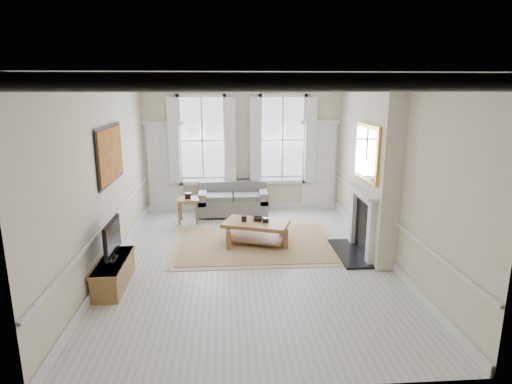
{
  "coord_description": "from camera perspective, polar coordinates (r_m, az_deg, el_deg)",
  "views": [
    {
      "loc": [
        -0.43,
        -7.65,
        3.26
      ],
      "look_at": [
        0.14,
        0.47,
        1.25
      ],
      "focal_mm": 30.0,
      "sensor_mm": 36.0,
      "label": 1
    }
  ],
  "objects": [
    {
      "name": "floor",
      "position": [
        8.33,
        -0.72,
        -9.17
      ],
      "size": [
        7.2,
        7.2,
        0.0
      ],
      "primitive_type": "plane",
      "color": "#B7B5AD",
      "rests_on": "ground"
    },
    {
      "name": "ceiling",
      "position": [
        7.66,
        -0.8,
        14.92
      ],
      "size": [
        7.2,
        7.2,
        0.0
      ],
      "primitive_type": "plane",
      "rotation": [
        3.14,
        0.0,
        0.0
      ],
      "color": "white",
      "rests_on": "back_wall"
    },
    {
      "name": "back_wall",
      "position": [
        11.37,
        -1.79,
        5.98
      ],
      "size": [
        5.2,
        0.0,
        5.2
      ],
      "primitive_type": "plane",
      "rotation": [
        1.57,
        0.0,
        0.0
      ],
      "color": "beige",
      "rests_on": "floor"
    },
    {
      "name": "left_wall",
      "position": [
        8.1,
        -19.45,
        1.98
      ],
      "size": [
        0.0,
        7.2,
        7.2
      ],
      "primitive_type": "plane",
      "rotation": [
        1.57,
        0.0,
        1.57
      ],
      "color": "beige",
      "rests_on": "floor"
    },
    {
      "name": "right_wall",
      "position": [
        8.38,
        17.32,
        2.51
      ],
      "size": [
        0.0,
        7.2,
        7.2
      ],
      "primitive_type": "plane",
      "rotation": [
        1.57,
        0.0,
        -1.57
      ],
      "color": "beige",
      "rests_on": "floor"
    },
    {
      "name": "window_left",
      "position": [
        11.3,
        -7.15,
        6.86
      ],
      "size": [
        1.26,
        0.2,
        2.2
      ],
      "primitive_type": null,
      "color": "#B2BCC6",
      "rests_on": "back_wall"
    },
    {
      "name": "window_right",
      "position": [
        11.38,
        3.54,
        6.99
      ],
      "size": [
        1.26,
        0.2,
        2.2
      ],
      "primitive_type": null,
      "color": "#B2BCC6",
      "rests_on": "back_wall"
    },
    {
      "name": "door_left",
      "position": [
        11.52,
        -12.02,
        3.02
      ],
      "size": [
        0.9,
        0.08,
        2.3
      ],
      "primitive_type": "cube",
      "color": "silver",
      "rests_on": "floor"
    },
    {
      "name": "door_right",
      "position": [
        11.67,
        8.36,
        3.32
      ],
      "size": [
        0.9,
        0.08,
        2.3
      ],
      "primitive_type": "cube",
      "color": "silver",
      "rests_on": "floor"
    },
    {
      "name": "painting",
      "position": [
        8.32,
        -18.84,
        4.77
      ],
      "size": [
        0.05,
        1.66,
        1.06
      ],
      "primitive_type": "cube",
      "color": "#B8781F",
      "rests_on": "left_wall"
    },
    {
      "name": "chimney_breast",
      "position": [
        8.5,
        15.74,
        2.78
      ],
      "size": [
        0.35,
        1.7,
        3.38
      ],
      "primitive_type": "cube",
      "color": "beige",
      "rests_on": "floor"
    },
    {
      "name": "hearth",
      "position": [
        8.83,
        12.4,
        -7.95
      ],
      "size": [
        0.55,
        1.5,
        0.05
      ],
      "primitive_type": "cube",
      "color": "black",
      "rests_on": "floor"
    },
    {
      "name": "fireplace",
      "position": [
        8.66,
        13.91,
        -3.52
      ],
      "size": [
        0.21,
        1.45,
        1.33
      ],
      "color": "silver",
      "rests_on": "floor"
    },
    {
      "name": "mirror",
      "position": [
        8.37,
        14.5,
        5.12
      ],
      "size": [
        0.06,
        1.26,
        1.06
      ],
      "primitive_type": "cube",
      "color": "gold",
      "rests_on": "chimney_breast"
    },
    {
      "name": "sofa",
      "position": [
        11.15,
        -3.07,
        -1.26
      ],
      "size": [
        1.75,
        0.85,
        0.84
      ],
      "color": "slate",
      "rests_on": "floor"
    },
    {
      "name": "side_table",
      "position": [
        10.59,
        -9.02,
        -1.44
      ],
      "size": [
        0.56,
        0.56,
        0.61
      ],
      "rotation": [
        0.0,
        0.0,
        0.14
      ],
      "color": "brown",
      "rests_on": "floor"
    },
    {
      "name": "rug",
      "position": [
        9.16,
        0.01,
        -6.89
      ],
      "size": [
        3.5,
        2.6,
        0.02
      ],
      "primitive_type": "cube",
      "color": "#A38354",
      "rests_on": "floor"
    },
    {
      "name": "coffee_table",
      "position": [
        9.03,
        0.01,
        -4.48
      ],
      "size": [
        1.51,
        1.17,
        0.5
      ],
      "rotation": [
        0.0,
        0.0,
        -0.34
      ],
      "color": "brown",
      "rests_on": "rug"
    },
    {
      "name": "ceramic_pot_a",
      "position": [
        9.02,
        -1.6,
        -3.58
      ],
      "size": [
        0.11,
        0.11,
        0.11
      ],
      "primitive_type": "cylinder",
      "color": "black",
      "rests_on": "coffee_table"
    },
    {
      "name": "ceramic_pot_b",
      "position": [
        8.95,
        1.31,
        -3.77
      ],
      "size": [
        0.13,
        0.13,
        0.09
      ],
      "primitive_type": "cylinder",
      "color": "black",
      "rests_on": "coffee_table"
    },
    {
      "name": "bowl",
      "position": [
        9.09,
        0.28,
        -3.6
      ],
      "size": [
        0.27,
        0.27,
        0.06
      ],
      "primitive_type": "imported",
      "rotation": [
        0.0,
        0.0,
        -0.08
      ],
      "color": "black",
      "rests_on": "coffee_table"
    },
    {
      "name": "tv_stand",
      "position": [
        7.64,
        -18.42,
        -10.23
      ],
      "size": [
        0.42,
        1.3,
        0.46
      ],
      "primitive_type": "cube",
      "color": "brown",
      "rests_on": "floor"
    },
    {
      "name": "tv",
      "position": [
        7.41,
        -18.61,
        -5.8
      ],
      "size": [
        0.08,
        0.9,
        0.68
      ],
      "color": "black",
      "rests_on": "tv_stand"
    }
  ]
}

